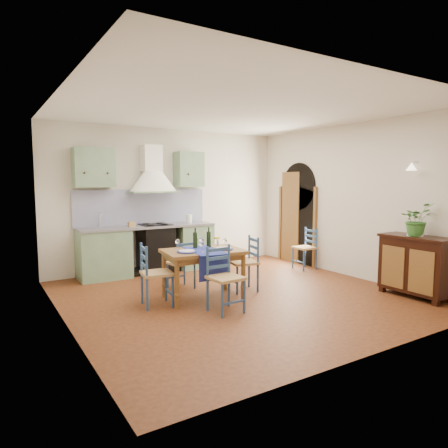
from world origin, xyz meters
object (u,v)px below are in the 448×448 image
(dining_table, at_px, (203,256))
(chair_near, at_px, (224,278))
(sideboard, at_px, (416,264))
(potted_plant, at_px, (416,220))

(dining_table, height_order, chair_near, dining_table)
(dining_table, height_order, sideboard, dining_table)
(chair_near, relative_size, potted_plant, 1.78)
(dining_table, distance_m, potted_plant, 3.24)
(chair_near, height_order, sideboard, sideboard)
(chair_near, bearing_deg, sideboard, -18.25)
(dining_table, bearing_deg, sideboard, -30.09)
(dining_table, height_order, potted_plant, potted_plant)
(dining_table, relative_size, sideboard, 1.18)
(chair_near, distance_m, sideboard, 2.99)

